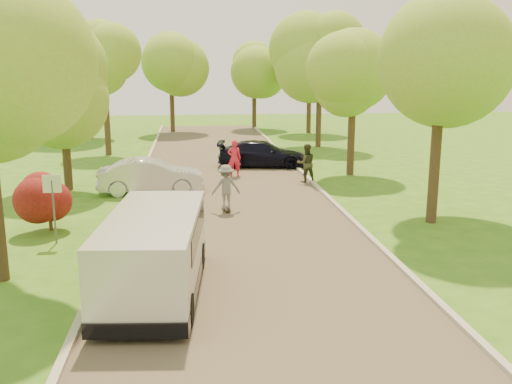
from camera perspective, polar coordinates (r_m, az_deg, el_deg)
name	(u,v)px	position (r m, az deg, el deg)	size (l,w,h in m)	color
ground	(256,283)	(14.71, 0.00, -9.11)	(100.00, 100.00, 0.00)	#346E1A
road	(233,207)	(22.30, -2.36, -1.50)	(8.00, 60.00, 0.01)	#4C4438
curb_left	(127,208)	(22.37, -12.77, -1.61)	(0.18, 60.00, 0.12)	#B2AD9E
curb_right	(334,203)	(22.93, 7.78, -1.07)	(0.18, 60.00, 0.12)	#B2AD9E
street_sign	(53,195)	(18.48, -19.67, -0.24)	(0.55, 0.06, 2.17)	#59595E
red_shrub	(49,199)	(20.12, -20.02, -0.62)	(1.70, 1.70, 1.95)	#382619
tree_l_midb	(66,85)	(26.11, -18.47, 10.12)	(4.30, 4.20, 6.62)	#382619
tree_l_far	(107,64)	(35.89, -14.65, 12.28)	(4.92, 4.80, 7.79)	#382619
tree_r_mida	(448,62)	(20.46, 18.67, 12.25)	(5.13, 5.00, 7.95)	#382619
tree_r_midb	(357,76)	(28.76, 10.10, 11.32)	(4.51, 4.40, 7.01)	#382619
tree_r_far	(324,58)	(38.59, 6.77, 13.14)	(5.33, 5.20, 8.34)	#382619
tree_bg_a	(89,66)	(44.16, -16.35, 11.98)	(5.12, 5.00, 7.72)	#382619
tree_bg_b	(313,63)	(46.61, 5.67, 12.70)	(5.12, 5.00, 7.95)	#382619
tree_bg_c	(174,70)	(47.59, -8.24, 12.01)	(4.92, 4.80, 7.33)	#382619
tree_bg_d	(257,66)	(49.90, 0.07, 12.50)	(5.12, 5.00, 7.72)	#382619
minivan	(154,252)	(13.95, -10.12, -5.96)	(2.57, 5.51, 1.99)	silver
silver_sedan	(151,176)	(24.97, -10.45, 1.57)	(1.57, 4.51, 1.49)	silver
dark_sedan	(263,154)	(30.95, 0.67, 3.83)	(1.97, 4.85, 1.41)	black
longboard	(226,209)	(21.64, -3.00, -1.70)	(0.33, 0.88, 0.10)	black
skateboarder	(226,187)	(21.45, -3.03, 0.52)	(1.09, 0.62, 1.68)	slate
person_striped	(234,158)	(28.18, -2.18, 3.38)	(0.67, 0.44, 1.83)	red
person_olive	(306,163)	(26.86, 5.04, 2.88)	(0.89, 0.69, 1.83)	#343721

